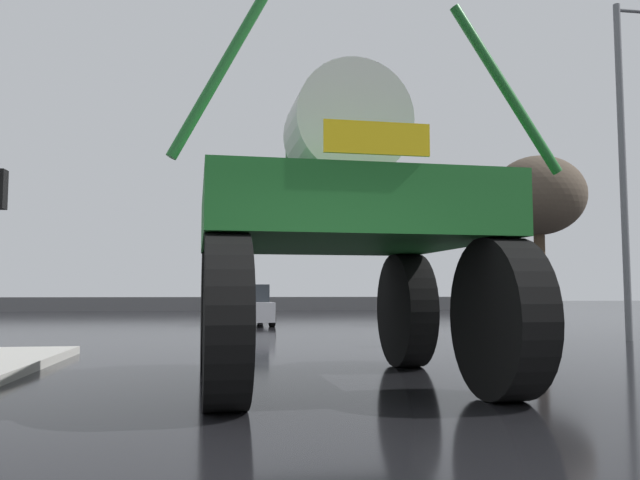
# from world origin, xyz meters

# --- Properties ---
(ground_plane) EXTENTS (120.00, 120.00, 0.00)m
(ground_plane) POSITION_xyz_m (0.00, 18.00, 0.00)
(ground_plane) COLOR black
(oversize_sprayer) EXTENTS (4.58, 5.48, 4.73)m
(oversize_sprayer) POSITION_xyz_m (0.17, 4.25, 2.07)
(oversize_sprayer) COLOR black
(oversize_sprayer) RESTS_ON ground
(sedan_ahead) EXTENTS (2.22, 4.26, 1.52)m
(sedan_ahead) POSITION_xyz_m (-0.71, 19.80, 0.71)
(sedan_ahead) COLOR #B7B7BF
(sedan_ahead) RESTS_ON ground
(traffic_signal_near_right) EXTENTS (0.24, 0.54, 3.24)m
(traffic_signal_near_right) POSITION_xyz_m (4.88, 9.68, 2.36)
(traffic_signal_near_right) COLOR slate
(traffic_signal_near_right) RESTS_ON ground
(streetlight_near_right) EXTENTS (2.25, 0.24, 8.90)m
(streetlight_near_right) POSITION_xyz_m (9.04, 10.71, 4.95)
(streetlight_near_right) COLOR slate
(streetlight_near_right) RESTS_ON ground
(bare_tree_right) EXTENTS (3.59, 3.59, 6.49)m
(bare_tree_right) POSITION_xyz_m (10.51, 18.47, 4.91)
(bare_tree_right) COLOR #473828
(bare_tree_right) RESTS_ON ground
(roadside_barrier) EXTENTS (31.53, 0.24, 0.90)m
(roadside_barrier) POSITION_xyz_m (0.00, 38.78, 0.45)
(roadside_barrier) COLOR #59595B
(roadside_barrier) RESTS_ON ground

